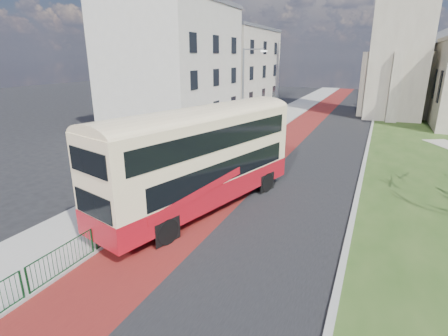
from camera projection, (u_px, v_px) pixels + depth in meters
The scene contains 11 objects.
ground at pixel (187, 244), 14.51m from camera, with size 160.00×160.00×0.00m, color black.
road_carriageway at pixel (312, 143), 31.34m from camera, with size 9.00×120.00×0.01m, color black.
bus_lane at pixel (283, 140), 32.38m from camera, with size 3.40×120.00×0.01m, color #591414.
pavement_west at pixel (245, 136), 33.84m from camera, with size 4.00×120.00×0.12m, color gray.
kerb_west at pixel (264, 138), 33.06m from camera, with size 0.25×120.00×0.13m, color #999993.
kerb_east at pixel (368, 143), 31.28m from camera, with size 0.25×80.00×0.13m, color #999993.
pedestrian_railing at pixel (176, 189), 18.97m from camera, with size 0.07×24.00×1.12m.
street_block_near at pixel (173, 66), 37.10m from camera, with size 10.30×14.30×13.00m.
street_block_far at pixel (232, 69), 51.25m from camera, with size 10.30×16.30×11.50m.
streetlamp at pixel (245, 91), 30.46m from camera, with size 2.13×0.18×8.00m.
bus at pixel (201, 155), 17.09m from camera, with size 5.74×12.15×4.95m.
Camera 1 is at (6.64, -11.12, 7.43)m, focal length 28.00 mm.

